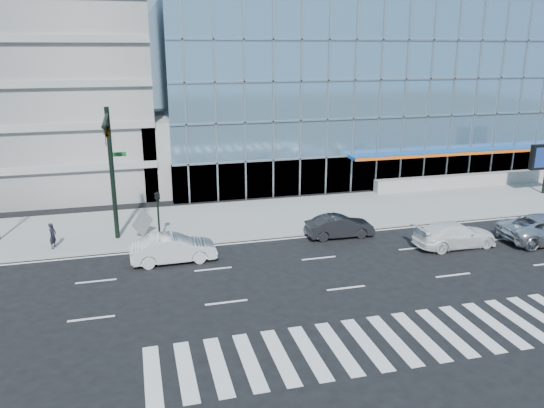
{
  "coord_description": "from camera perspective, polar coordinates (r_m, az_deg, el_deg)",
  "views": [
    {
      "loc": [
        -9.68,
        -26.18,
        11.41
      ],
      "look_at": [
        -1.93,
        3.0,
        2.48
      ],
      "focal_mm": 35.0,
      "sensor_mm": 36.0,
      "label": 1
    }
  ],
  "objects": [
    {
      "name": "white_suv",
      "position": [
        33.33,
        19.06,
        -3.15
      ],
      "size": [
        5.13,
        2.18,
        1.47
      ],
      "primitive_type": "imported",
      "rotation": [
        0.0,
        0.0,
        1.59
      ],
      "color": "white",
      "rests_on": "ground"
    },
    {
      "name": "white_sedan",
      "position": [
        29.81,
        -10.57,
        -4.74
      ],
      "size": [
        4.71,
        1.75,
        1.54
      ],
      "primitive_type": "imported",
      "rotation": [
        0.0,
        0.0,
        1.6
      ],
      "color": "silver",
      "rests_on": "ground"
    },
    {
      "name": "ground",
      "position": [
        30.15,
        5.04,
        -5.83
      ],
      "size": [
        160.0,
        160.0,
        0.0
      ],
      "primitive_type": "plane",
      "color": "black",
      "rests_on": "ground"
    },
    {
      "name": "pedestrian",
      "position": [
        33.38,
        -22.52,
        -3.17
      ],
      "size": [
        0.54,
        0.65,
        1.52
      ],
      "primitive_type": "imported",
      "rotation": [
        0.0,
        0.0,
        1.19
      ],
      "color": "black",
      "rests_on": "sidewalk"
    },
    {
      "name": "ramp_block",
      "position": [
        45.12,
        -9.98,
        5.48
      ],
      "size": [
        6.0,
        8.0,
        6.0
      ],
      "primitive_type": "cube",
      "color": "gray",
      "rests_on": "ground"
    },
    {
      "name": "traffic_signal",
      "position": [
        31.22,
        -17.17,
        6.07
      ],
      "size": [
        1.14,
        5.74,
        8.0
      ],
      "color": "black",
      "rests_on": "sidewalk"
    },
    {
      "name": "ped_signal_post",
      "position": [
        32.49,
        -12.16,
        -0.48
      ],
      "size": [
        0.3,
        0.33,
        3.0
      ],
      "color": "black",
      "rests_on": "sidewalk"
    },
    {
      "name": "tilted_panel",
      "position": [
        33.6,
        -13.75,
        -1.95
      ],
      "size": [
        1.36,
        1.32,
        1.83
      ],
      "primitive_type": "cube",
      "rotation": [
        0.0,
        0.85,
        0.77
      ],
      "color": "gray",
      "rests_on": "sidewalk"
    },
    {
      "name": "parking_garage",
      "position": [
        53.21,
        -26.82,
        13.25
      ],
      "size": [
        24.0,
        24.0,
        20.0
      ],
      "primitive_type": "cube",
      "color": "gray",
      "rests_on": "ground"
    },
    {
      "name": "retaining_wall",
      "position": [
        51.74,
        26.25,
        2.76
      ],
      "size": [
        30.0,
        0.8,
        1.0
      ],
      "primitive_type": "cube",
      "color": "gray",
      "rests_on": "sidewalk"
    },
    {
      "name": "sidewalk",
      "position": [
        37.29,
        0.9,
        -1.23
      ],
      "size": [
        120.0,
        8.0,
        0.15
      ],
      "primitive_type": "cube",
      "color": "gray",
      "rests_on": "ground"
    },
    {
      "name": "dark_sedan",
      "position": [
        33.36,
        7.27,
        -2.4
      ],
      "size": [
        4.26,
        1.58,
        1.39
      ],
      "primitive_type": "imported",
      "rotation": [
        0.0,
        0.0,
        1.55
      ],
      "color": "black",
      "rests_on": "ground"
    },
    {
      "name": "theatre_building",
      "position": [
        57.43,
        9.74,
        12.34
      ],
      "size": [
        42.0,
        26.0,
        15.0
      ],
      "primitive_type": "cube",
      "color": "#74A2C2",
      "rests_on": "ground"
    }
  ]
}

